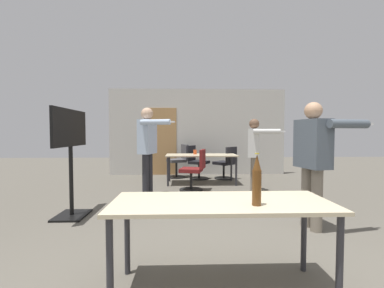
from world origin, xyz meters
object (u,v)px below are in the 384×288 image
object	(u,v)px
tv_screen	(70,150)
office_chair_side_rolled	(226,164)
person_left_plaid	(148,143)
office_chair_far_right	(197,163)
beer_bottle	(257,181)
office_chair_far_left	(194,171)
office_chair_mid_tucked	(179,162)
person_far_watching	(255,148)
person_center_tall	(313,153)
drink_cup	(195,152)

from	to	relation	value
tv_screen	office_chair_side_rolled	distance (m)	4.30
person_left_plaid	office_chair_far_right	bearing A→B (deg)	169.27
office_chair_far_right	tv_screen	bearing A→B (deg)	-1.47
office_chair_side_rolled	beer_bottle	distance (m)	5.23
tv_screen	office_chair_far_left	distance (m)	2.67
person_left_plaid	office_chair_mid_tucked	size ratio (longest dim) A/B	1.88
person_left_plaid	office_chair_side_rolled	world-z (taller)	person_left_plaid
person_far_watching	person_center_tall	bearing A→B (deg)	23.65
office_chair_far_left	office_chair_mid_tucked	xyz separation A→B (m)	(-0.38, 1.74, 0.02)
tv_screen	office_chair_side_rolled	xyz separation A→B (m)	(2.90, 3.12, -0.61)
office_chair_side_rolled	drink_cup	world-z (taller)	office_chair_side_rolled
office_chair_far_right	person_left_plaid	bearing A→B (deg)	3.07
tv_screen	person_left_plaid	world-z (taller)	person_left_plaid
office_chair_mid_tucked	person_center_tall	bearing A→B (deg)	-177.52
tv_screen	person_center_tall	distance (m)	3.50
tv_screen	office_chair_far_left	bearing A→B (deg)	-48.91
person_left_plaid	office_chair_side_rolled	bearing A→B (deg)	152.87
tv_screen	person_center_tall	bearing A→B (deg)	-100.02
office_chair_far_right	beer_bottle	distance (m)	5.29
person_far_watching	office_chair_far_right	distance (m)	2.13
office_chair_far_left	person_center_tall	bearing A→B (deg)	-133.06
person_center_tall	office_chair_side_rolled	xyz separation A→B (m)	(-0.55, 3.73, -0.59)
tv_screen	office_chair_side_rolled	bearing A→B (deg)	-42.90
office_chair_side_rolled	beer_bottle	bearing A→B (deg)	-139.58
office_chair_mid_tucked	drink_cup	bearing A→B (deg)	-173.98
person_center_tall	person_far_watching	distance (m)	2.12
tv_screen	office_chair_far_right	xyz separation A→B (m)	(2.09, 3.21, -0.60)
tv_screen	office_chair_side_rolled	world-z (taller)	tv_screen
office_chair_far_left	office_chair_far_right	bearing A→B (deg)	9.49
tv_screen	office_chair_far_right	bearing A→B (deg)	-33.02
tv_screen	drink_cup	bearing A→B (deg)	-37.36
person_left_plaid	person_far_watching	bearing A→B (deg)	115.03
office_chair_mid_tucked	tv_screen	bearing A→B (deg)	133.16
office_chair_far_right	person_far_watching	bearing A→B (deg)	65.78
person_center_tall	drink_cup	world-z (taller)	person_center_tall
person_far_watching	office_chair_mid_tucked	world-z (taller)	person_far_watching
office_chair_side_rolled	drink_cup	distance (m)	1.07
person_far_watching	beer_bottle	xyz separation A→B (m)	(-0.97, -3.56, -0.03)
person_center_tall	person_far_watching	xyz separation A→B (m)	(-0.20, 2.11, -0.05)
office_chair_mid_tucked	office_chair_far_left	bearing A→B (deg)	170.10
person_far_watching	office_chair_side_rolled	size ratio (longest dim) A/B	1.76
person_center_tall	person_far_watching	world-z (taller)	person_center_tall
person_center_tall	office_chair_mid_tucked	size ratio (longest dim) A/B	1.78
office_chair_far_right	beer_bottle	bearing A→B (deg)	33.57
person_left_plaid	person_far_watching	size ratio (longest dim) A/B	1.13
office_chair_far_left	office_chair_far_right	distance (m)	1.51
person_left_plaid	person_center_tall	world-z (taller)	person_left_plaid
person_center_tall	office_chair_far_left	xyz separation A→B (m)	(-1.48, 2.32, -0.58)
beer_bottle	office_chair_mid_tucked	bearing A→B (deg)	97.17
office_chair_side_rolled	tv_screen	bearing A→B (deg)	-175.60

